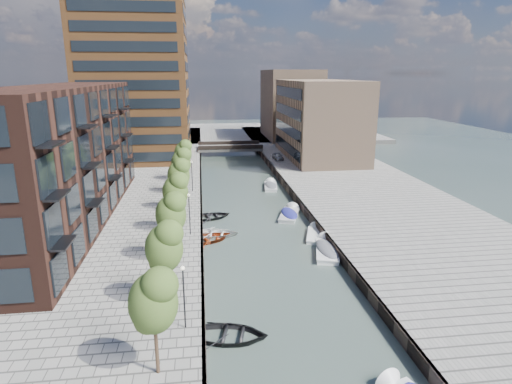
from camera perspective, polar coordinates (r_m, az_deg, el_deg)
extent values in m
plane|color=#38473F|center=(58.24, -1.31, -0.60)|extent=(300.00, 300.00, 0.00)
cube|color=gray|center=(61.80, 13.60, 0.39)|extent=(20.00, 140.00, 1.00)
cube|color=#332823|center=(57.81, -7.34, -0.34)|extent=(0.25, 140.00, 1.00)
cube|color=#332823|center=(59.03, 4.58, 0.08)|extent=(0.25, 140.00, 1.00)
cube|color=gray|center=(116.85, -4.47, 7.77)|extent=(80.00, 40.00, 1.00)
cube|color=black|center=(48.48, -24.29, 4.44)|extent=(8.00, 38.00, 14.00)
cube|color=brown|center=(81.41, -15.78, 14.85)|extent=(18.00, 18.00, 30.00)
cube|color=#9C7B60|center=(81.07, 8.43, 9.58)|extent=(12.00, 25.00, 14.00)
cube|color=#9C7B60|center=(106.16, 4.63, 11.60)|extent=(12.00, 20.00, 16.00)
cube|color=gray|center=(89.09, -3.51, 5.89)|extent=(13.00, 6.00, 0.60)
cube|color=#332823|center=(86.23, -3.39, 5.97)|extent=(13.00, 0.40, 0.80)
cube|color=#332823|center=(91.75, -3.64, 6.55)|extent=(13.00, 0.40, 0.80)
cylinder|color=#382619|center=(24.02, -13.13, -19.34)|extent=(0.20, 0.20, 3.20)
ellipsoid|color=#344E1D|center=(22.60, -13.57, -13.64)|extent=(2.50, 2.50, 3.25)
cylinder|color=#382619|center=(30.02, -11.87, -11.72)|extent=(0.20, 0.20, 3.20)
ellipsoid|color=#344E1D|center=(28.89, -12.17, -6.90)|extent=(2.50, 2.50, 3.25)
cylinder|color=#382619|center=(36.38, -11.08, -6.69)|extent=(0.20, 0.20, 3.20)
ellipsoid|color=#344E1D|center=(35.45, -11.31, -2.61)|extent=(2.50, 2.50, 3.25)
cylinder|color=#382619|center=(42.93, -10.54, -3.18)|extent=(0.20, 0.20, 3.20)
ellipsoid|color=#344E1D|center=(42.15, -10.72, 0.33)|extent=(2.50, 2.50, 3.25)
cylinder|color=#382619|center=(49.61, -10.14, -0.60)|extent=(0.20, 0.20, 3.20)
ellipsoid|color=#344E1D|center=(48.94, -10.30, 2.46)|extent=(2.50, 2.50, 3.25)
cylinder|color=#382619|center=(56.37, -9.84, 1.36)|extent=(0.20, 0.20, 3.20)
ellipsoid|color=#344E1D|center=(55.77, -9.97, 4.07)|extent=(2.50, 2.50, 3.25)
cylinder|color=#382619|center=(63.18, -9.61, 2.90)|extent=(0.20, 0.20, 3.20)
ellipsoid|color=#344E1D|center=(62.65, -9.72, 5.33)|extent=(2.50, 2.50, 3.25)
cylinder|color=black|center=(27.10, -9.57, -13.80)|extent=(0.10, 0.10, 4.00)
sphere|color=#FFF2CC|center=(26.19, -9.77, -9.98)|extent=(0.24, 0.24, 0.24)
cylinder|color=black|center=(41.80, -8.85, -3.04)|extent=(0.10, 0.10, 4.00)
sphere|color=#FFF2CC|center=(41.21, -8.97, -0.40)|extent=(0.24, 0.24, 0.24)
cylinder|color=black|center=(57.20, -8.52, 2.04)|extent=(0.10, 0.10, 4.00)
sphere|color=#FFF2CC|center=(56.77, -8.60, 4.00)|extent=(0.24, 0.24, 0.24)
imported|color=black|center=(28.61, -3.62, -18.94)|extent=(5.64, 4.55, 1.04)
imported|color=maroon|center=(43.33, -6.28, -6.49)|extent=(5.85, 5.12, 1.01)
imported|color=white|center=(44.44, -5.61, -5.89)|extent=(5.44, 4.16, 1.05)
imported|color=black|center=(49.75, -6.06, -3.54)|extent=(5.45, 4.55, 0.97)
cube|color=white|center=(40.65, 9.43, -8.06)|extent=(3.10, 5.44, 0.72)
cube|color=white|center=(40.49, 9.45, -7.55)|extent=(3.22, 5.57, 0.11)
cone|color=white|center=(42.99, 9.30, -6.63)|extent=(2.08, 1.44, 1.90)
ellipsoid|color=#5A5B62|center=(40.47, 9.46, -7.48)|extent=(2.89, 4.98, 0.62)
cube|color=white|center=(44.35, 7.90, -5.96)|extent=(2.70, 4.45, 0.59)
cube|color=white|center=(44.23, 7.91, -5.57)|extent=(2.80, 4.56, 0.09)
cone|color=white|center=(46.29, 7.99, -4.96)|extent=(1.72, 1.23, 1.55)
cube|color=silver|center=(50.06, 4.44, -3.31)|extent=(3.29, 5.15, 0.68)
cube|color=silver|center=(49.94, 4.45, -2.91)|extent=(3.41, 5.28, 0.11)
cone|color=silver|center=(52.32, 4.80, -2.42)|extent=(2.00, 1.49, 1.79)
ellipsoid|color=navy|center=(49.93, 4.45, -2.85)|extent=(3.05, 4.72, 0.59)
cube|color=silver|center=(62.48, 1.97, 0.56)|extent=(2.28, 4.74, 0.64)
cube|color=silver|center=(62.39, 1.97, 0.87)|extent=(2.37, 4.85, 0.10)
cone|color=silver|center=(64.67, 1.92, 1.13)|extent=(1.79, 1.11, 1.68)
ellipsoid|color=#53555B|center=(62.38, 1.97, 0.91)|extent=(2.13, 4.34, 0.55)
imported|color=#A3A5A8|center=(78.17, 2.95, 4.78)|extent=(1.83, 3.80, 1.25)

